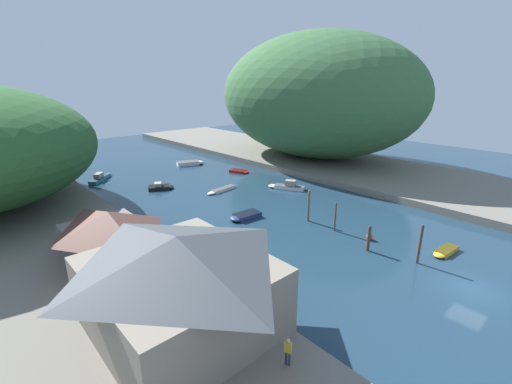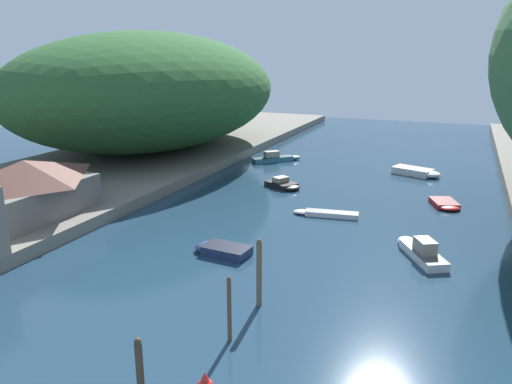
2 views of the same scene
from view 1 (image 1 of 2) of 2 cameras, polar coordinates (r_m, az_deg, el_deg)
water_surface at (r=47.88m, az=-4.00°, el=-0.91°), size 130.00×130.00×0.00m
left_bank at (r=38.74m, az=-35.50°, el=-8.34°), size 22.00×120.00×0.99m
right_bank at (r=66.06m, az=13.69°, el=4.38°), size 22.00×120.00×0.99m
hillside_right at (r=69.48m, az=9.95°, el=15.48°), size 30.40×42.56×23.48m
waterfront_building at (r=21.66m, az=-12.68°, el=-14.23°), size 10.27×11.35×6.02m
boathouse_shed at (r=31.36m, az=-23.06°, el=-6.57°), size 6.57×10.05×4.30m
boat_near_quay at (r=53.35m, az=-15.51°, el=0.83°), size 4.17×3.43×1.01m
boat_far_upstream at (r=67.68m, az=-10.76°, el=4.78°), size 5.51×3.67×0.72m
boat_far_right_bank at (r=37.18m, az=28.92°, el=-8.69°), size 3.51×1.36×0.41m
boat_navy_launch at (r=51.65m, az=5.07°, el=0.98°), size 3.96×5.51×1.39m
boat_red_skiff at (r=60.91m, az=-2.65°, el=3.47°), size 2.97×3.90×0.42m
boat_cabin_cruiser at (r=40.43m, az=-2.01°, el=-4.07°), size 3.98×2.08×0.59m
boat_open_rowboat at (r=50.64m, az=-5.92°, el=0.33°), size 5.43×1.85×0.38m
boat_moored_right at (r=61.76m, az=-24.38°, el=2.24°), size 5.36×5.41×1.30m
mooring_post_nearest at (r=33.56m, az=25.65°, el=-7.82°), size 0.25×0.25×3.75m
mooring_post_second at (r=34.39m, az=18.28°, el=-7.31°), size 0.31×0.31×2.61m
mooring_post_middle at (r=37.74m, az=13.07°, el=-4.01°), size 0.20×0.20×3.27m
mooring_post_fourth at (r=39.64m, az=8.77°, el=-2.27°), size 0.29×0.29×3.76m
channel_buoy_near at (r=37.04m, az=18.40°, el=-7.04°), size 0.67×0.67×1.00m
person_on_quay at (r=19.98m, az=5.35°, el=-24.72°), size 0.32×0.43×1.69m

